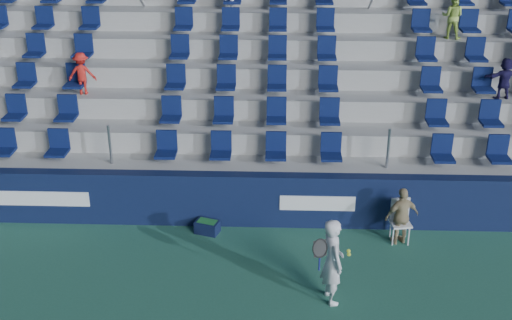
{
  "coord_description": "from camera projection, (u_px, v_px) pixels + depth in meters",
  "views": [
    {
      "loc": [
        0.63,
        -9.05,
        7.12
      ],
      "look_at": [
        0.2,
        2.8,
        1.7
      ],
      "focal_mm": 45.0,
      "sensor_mm": 36.0,
      "label": 1
    }
  ],
  "objects": [
    {
      "name": "line_judge",
      "position": [
        402.0,
        216.0,
        13.11
      ],
      "size": [
        0.79,
        0.52,
        1.25
      ],
      "primitive_type": "imported",
      "rotation": [
        0.0,
        0.0,
        3.46
      ],
      "color": "tan",
      "rests_on": "ground"
    },
    {
      "name": "sponsor_wall",
      "position": [
        247.0,
        199.0,
        13.81
      ],
      "size": [
        24.0,
        0.32,
        1.2
      ],
      "color": "#10193C",
      "rests_on": "ground"
    },
    {
      "name": "line_judge_chair",
      "position": [
        400.0,
        217.0,
        13.29
      ],
      "size": [
        0.46,
        0.47,
        0.91
      ],
      "color": "white",
      "rests_on": "ground"
    },
    {
      "name": "ball_bin",
      "position": [
        207.0,
        226.0,
        13.67
      ],
      "size": [
        0.57,
        0.46,
        0.28
      ],
      "color": "#0E1533",
      "rests_on": "ground"
    },
    {
      "name": "grandstand",
      "position": [
        256.0,
        64.0,
        17.81
      ],
      "size": [
        24.0,
        8.17,
        6.63
      ],
      "color": "#A1A09B",
      "rests_on": "ground"
    },
    {
      "name": "tennis_player",
      "position": [
        332.0,
        261.0,
        11.25
      ],
      "size": [
        0.69,
        0.68,
        1.65
      ],
      "color": "silver",
      "rests_on": "ground"
    },
    {
      "name": "ground",
      "position": [
        239.0,
        315.0,
        11.2
      ],
      "size": [
        70.0,
        70.0,
        0.0
      ],
      "primitive_type": "plane",
      "color": "#29614C",
      "rests_on": "ground"
    }
  ]
}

